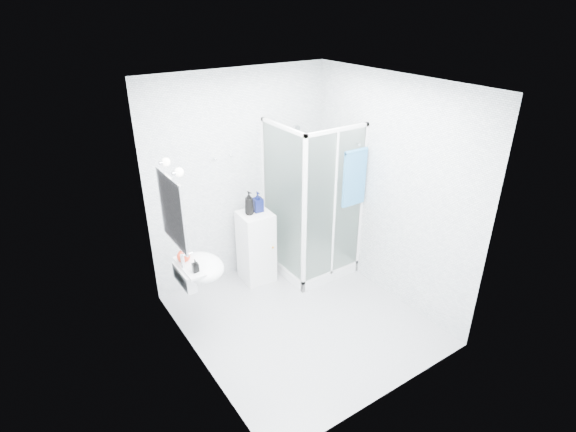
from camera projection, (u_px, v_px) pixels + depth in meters
room at (303, 217)px, 4.51m from camera, size 2.40×2.60×2.60m
shower_enclosure at (310, 241)px, 5.79m from camera, size 0.90×0.95×2.00m
wall_basin at (198, 268)px, 4.58m from camera, size 0.46×0.56×0.35m
mirror at (172, 211)px, 4.17m from camera, size 0.02×0.60×0.70m
vanity_lights at (172, 167)px, 4.01m from camera, size 0.10×0.40×0.08m
wall_hooks at (223, 157)px, 5.18m from camera, size 0.23×0.06×0.03m
storage_cabinet at (256, 247)px, 5.63m from camera, size 0.41×0.42×0.93m
hand_towel at (355, 176)px, 5.24m from camera, size 0.32×0.05×0.69m
shampoo_bottle_a at (249, 203)px, 5.35m from camera, size 0.12×0.12×0.29m
shampoo_bottle_b at (258, 202)px, 5.43m from camera, size 0.12×0.13×0.25m
soap_dispenser_orange at (183, 254)px, 4.54m from camera, size 0.14×0.14×0.17m
soap_dispenser_black at (195, 266)px, 4.37m from camera, size 0.07×0.07×0.14m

